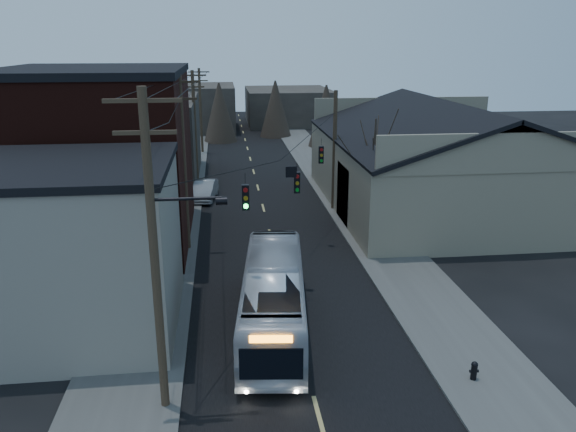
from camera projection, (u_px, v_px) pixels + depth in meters
The scene contains 14 objects.
road_surface at pixel (260, 194), 44.89m from camera, with size 9.00×110.00×0.02m, color black.
sidewalk_left at pixel (177, 196), 44.15m from camera, with size 4.00×110.00×0.12m, color #474744.
sidewalk_right at pixel (339, 191), 45.60m from camera, with size 4.00×110.00×0.12m, color #474744.
building_clapboard at pixel (74, 251), 22.94m from camera, with size 8.00×8.00×7.00m, color slate.
building_brick at pixel (99, 161), 32.81m from camera, with size 10.00×12.00×10.00m, color black.
building_left_far at pixel (145, 140), 48.48m from camera, with size 9.00×14.00×7.00m, color #2F2925.
warehouse at pixel (442, 170), 40.80m from camera, with size 16.16×20.60×7.73m.
building_far_left at pixel (198, 108), 76.51m from camera, with size 10.00×12.00×6.00m, color #2F2925.
building_far_right at pixel (288, 106), 82.85m from camera, with size 12.00×14.00×5.00m, color #2F2925.
bare_tree at pixel (373, 176), 35.07m from camera, with size 0.40×0.40×7.20m, color black.
utility_lines at pixel (218, 146), 37.52m from camera, with size 11.24×45.28×10.50m.
bus at pixel (273, 297), 23.46m from camera, with size 2.46×10.50×2.92m, color silver.
parked_car at pixel (205, 190), 43.11m from camera, with size 1.54×4.41×1.45m, color #979A9E.
fire_hydrant at pixel (474, 370), 19.99m from camera, with size 0.33×0.24×0.70m.
Camera 1 is at (-2.81, -13.35, 11.70)m, focal length 35.00 mm.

